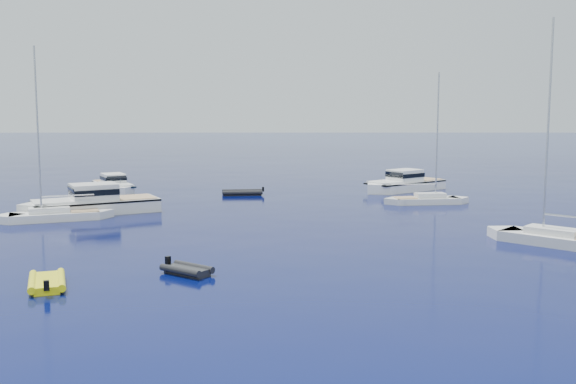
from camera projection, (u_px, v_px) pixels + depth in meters
name	position (u px, v px, depth m)	size (l,w,h in m)	color
ground	(225.00, 369.00, 21.65)	(400.00, 400.00, 0.00)	#08144E
motor_cruiser_centre	(92.00, 213.00, 53.18)	(3.53, 11.53, 3.03)	silver
motor_cruiser_distant	(403.00, 191.00, 67.68)	(3.17, 10.38, 2.72)	white
motor_cruiser_horizon	(114.00, 191.00, 67.05)	(2.66, 8.70, 2.28)	white
sailboat_mid_r	(558.00, 245.00, 41.02)	(2.52, 9.69, 14.25)	silver
sailboat_mid_l	(55.00, 220.00, 50.08)	(2.35, 9.03, 13.27)	silver
sailboat_centre	(426.00, 204.00, 58.63)	(2.09, 8.02, 11.79)	silver
tender_yellow	(47.00, 287.00, 31.54)	(1.97, 3.58, 0.95)	yellow
tender_grey_near	(187.00, 274.00, 33.88)	(1.59, 2.73, 0.95)	black
tender_grey_far	(242.00, 195.00, 64.47)	(2.17, 4.03, 0.95)	black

